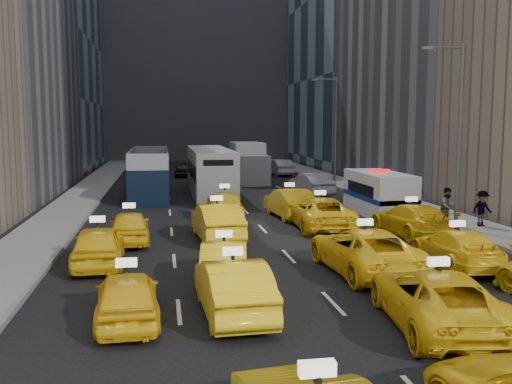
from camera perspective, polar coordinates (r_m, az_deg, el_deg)
ground at (r=15.40m, az=9.97°, el=-13.18°), size 160.00×160.00×0.00m
sidewalk_west at (r=39.38m, az=-17.48°, el=-0.97°), size 3.00×90.00×0.15m
sidewalk_east at (r=41.89m, az=12.26°, el=-0.35°), size 3.00×90.00×0.15m
curb_west at (r=39.19m, az=-15.38°, el=-0.91°), size 0.15×90.00×0.18m
curb_east at (r=41.38m, az=10.39°, el=-0.37°), size 0.15×90.00×0.18m
building_backdrop at (r=87.02m, az=-6.26°, el=16.64°), size 30.00×12.00×40.00m
streetlight_near at (r=29.23m, az=19.50°, el=5.86°), size 2.15×0.22×9.00m
streetlight_far at (r=47.74m, az=7.83°, el=6.45°), size 2.15×0.22×9.00m
taxi_4 at (r=15.70m, az=-12.74°, el=-10.15°), size 1.87×4.19×1.40m
taxi_5 at (r=15.91m, az=-2.33°, el=-9.44°), size 1.89×4.83×1.57m
taxi_6 at (r=15.72m, az=17.65°, el=-10.08°), size 3.14×5.68×1.51m
taxi_8 at (r=21.85m, az=-15.49°, el=-5.19°), size 2.00×4.60×1.54m
taxi_9 at (r=19.18m, az=-3.22°, el=-6.87°), size 1.98×4.37×1.39m
taxi_10 at (r=20.63m, az=10.78°, el=-5.73°), size 2.97×5.82×1.58m
taxi_11 at (r=22.34m, az=19.40°, el=-5.29°), size 2.09×4.81×1.38m
taxi_12 at (r=25.71m, az=-12.52°, el=-3.41°), size 1.91×4.33×1.45m
taxi_13 at (r=25.93m, az=-3.94°, el=-2.93°), size 2.15×5.19×1.67m
taxi_14 at (r=28.75m, az=6.42°, el=-2.06°), size 2.84×5.81×1.59m
taxi_15 at (r=27.68m, az=15.23°, el=-2.69°), size 2.57×5.38×1.51m
taxi_16 at (r=31.27m, az=-3.15°, el=-1.27°), size 2.05×4.82×1.62m
taxi_17 at (r=31.98m, az=3.37°, el=-1.09°), size 2.22×5.08×1.62m
nypd_van at (r=33.75m, az=12.21°, el=-0.18°), size 2.84×6.24×2.61m
double_decker at (r=41.57m, az=-10.58°, el=1.82°), size 3.18×11.56×3.33m
city_bus at (r=42.33m, az=-4.64°, el=2.05°), size 3.28×13.19×3.38m
box_truck at (r=50.97m, az=-0.75°, el=2.96°), size 3.54×7.94×3.51m
misc_car_0 at (r=41.48m, az=5.54°, el=0.76°), size 2.35×5.23×1.67m
misc_car_1 at (r=52.76m, az=-11.02°, el=1.81°), size 2.78×5.08×1.35m
misc_car_2 at (r=61.27m, az=-3.16°, el=2.65°), size 2.54×5.06×1.41m
misc_car_3 at (r=56.47m, az=-7.29°, el=2.20°), size 1.91×4.04×1.33m
misc_car_4 at (r=57.60m, az=2.49°, el=2.47°), size 1.86×4.88×1.59m
pedestrian_1 at (r=30.27m, az=18.63°, el=-1.36°), size 1.01×0.69×1.89m
pedestrian_2 at (r=30.42m, az=21.68°, el=-1.55°), size 1.22×0.70×1.78m
pedestrian_3 at (r=34.63m, az=15.65°, el=-0.25°), size 1.19×0.75×1.88m
pedestrian_4 at (r=37.58m, az=13.16°, el=0.31°), size 0.99×0.73×1.80m
pedestrian_5 at (r=40.43m, az=13.35°, el=0.82°), size 1.83×0.90×1.89m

